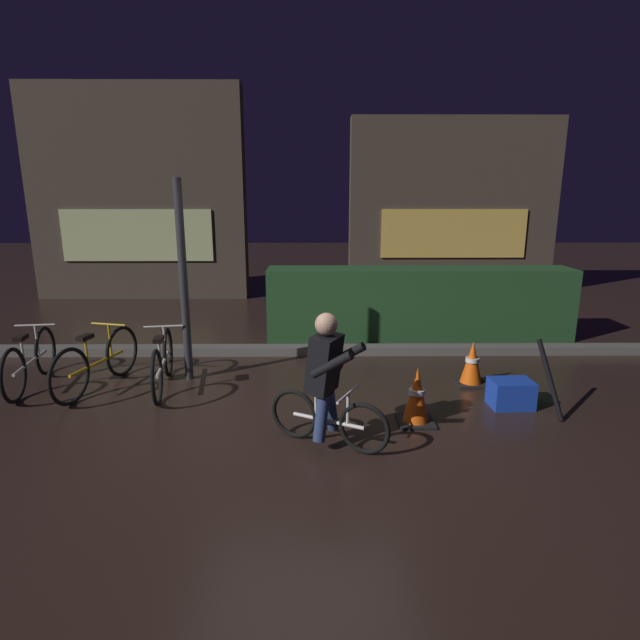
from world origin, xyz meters
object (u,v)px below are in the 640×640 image
(traffic_cone_near, at_px, (417,397))
(parked_bike_left_mid, at_px, (98,362))
(parked_bike_leftmost, at_px, (30,361))
(closed_umbrella, at_px, (550,380))
(parked_bike_center_left, at_px, (163,363))
(blue_crate, at_px, (511,393))
(cyclist, at_px, (327,379))
(street_post, at_px, (184,283))
(traffic_cone_far, at_px, (472,364))

(traffic_cone_near, bearing_deg, parked_bike_left_mid, 164.79)
(parked_bike_leftmost, bearing_deg, closed_umbrella, -106.12)
(parked_bike_left_mid, bearing_deg, parked_bike_center_left, -77.24)
(parked_bike_leftmost, xyz_separation_m, blue_crate, (5.50, -0.63, -0.18))
(parked_bike_left_mid, relative_size, cyclist, 1.25)
(cyclist, bearing_deg, parked_bike_left_mid, 179.07)
(street_post, bearing_deg, blue_crate, -13.69)
(traffic_cone_near, height_order, cyclist, cyclist)
(traffic_cone_far, distance_m, closed_umbrella, 1.06)
(blue_crate, bearing_deg, closed_umbrella, -41.12)
(traffic_cone_near, relative_size, blue_crate, 1.34)
(parked_bike_leftmost, bearing_deg, blue_crate, -104.01)
(parked_bike_leftmost, xyz_separation_m, parked_bike_center_left, (1.59, -0.07, -0.00))
(street_post, bearing_deg, traffic_cone_far, -3.83)
(cyclist, bearing_deg, closed_umbrella, 40.87)
(parked_bike_leftmost, xyz_separation_m, cyclist, (3.48, -1.46, 0.30))
(parked_bike_leftmost, bearing_deg, cyclist, -120.18)
(closed_umbrella, bearing_deg, parked_bike_left_mid, 43.29)
(traffic_cone_near, bearing_deg, blue_crate, 19.88)
(traffic_cone_far, bearing_deg, parked_bike_leftmost, -179.58)
(parked_bike_left_mid, height_order, parked_bike_center_left, parked_bike_left_mid)
(traffic_cone_near, xyz_separation_m, blue_crate, (1.11, 0.40, -0.13))
(cyclist, distance_m, closed_umbrella, 2.38)
(cyclist, bearing_deg, blue_crate, 49.12)
(traffic_cone_far, xyz_separation_m, blue_crate, (0.23, -0.67, -0.11))
(street_post, distance_m, parked_bike_left_mid, 1.36)
(traffic_cone_near, xyz_separation_m, cyclist, (-0.91, -0.43, 0.35))
(parked_bike_leftmost, bearing_deg, parked_bike_left_mid, -101.61)
(parked_bike_leftmost, bearing_deg, traffic_cone_far, -97.05)
(blue_crate, relative_size, cyclist, 0.35)
(parked_bike_left_mid, height_order, cyclist, cyclist)
(traffic_cone_far, relative_size, blue_crate, 1.24)
(traffic_cone_near, height_order, blue_crate, traffic_cone_near)
(parked_bike_leftmost, relative_size, traffic_cone_far, 2.83)
(traffic_cone_near, distance_m, traffic_cone_far, 1.38)
(parked_bike_leftmost, height_order, parked_bike_center_left, same)
(street_post, height_order, parked_bike_center_left, street_post)
(blue_crate, bearing_deg, parked_bike_center_left, 171.90)
(parked_bike_leftmost, distance_m, traffic_cone_far, 5.27)
(parked_bike_left_mid, bearing_deg, traffic_cone_near, -91.38)
(parked_bike_leftmost, bearing_deg, traffic_cone_near, -110.67)
(cyclist, bearing_deg, traffic_cone_near, 52.01)
(parked_bike_left_mid, distance_m, cyclist, 3.02)
(traffic_cone_near, bearing_deg, street_post, 153.33)
(cyclist, height_order, closed_umbrella, cyclist)
(street_post, xyz_separation_m, traffic_cone_far, (3.47, -0.23, -0.95))
(blue_crate, bearing_deg, parked_bike_leftmost, 173.46)
(traffic_cone_far, bearing_deg, closed_umbrella, -60.72)
(traffic_cone_far, relative_size, cyclist, 0.44)
(cyclist, bearing_deg, street_post, 160.99)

